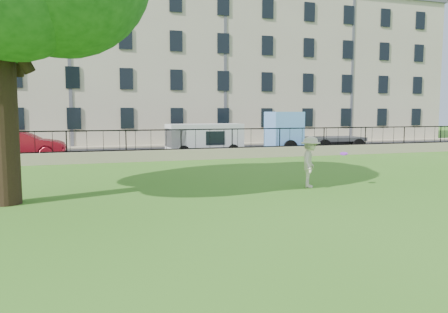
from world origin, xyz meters
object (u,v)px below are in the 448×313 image
object	(u,v)px
frisbee	(344,154)
red_sedan	(22,145)
blue_truck	(314,132)
white_van	(205,140)
man	(310,162)

from	to	relation	value
frisbee	red_sedan	distance (m)	18.41
red_sedan	blue_truck	bearing A→B (deg)	-90.55
blue_truck	white_van	bearing A→B (deg)	-177.37
red_sedan	white_van	world-z (taller)	white_van
red_sedan	blue_truck	xyz separation A→B (m)	(18.19, -1.00, 0.56)
white_van	man	bearing A→B (deg)	-90.04
red_sedan	blue_truck	world-z (taller)	blue_truck
man	frisbee	size ratio (longest dim) A/B	6.76
red_sedan	blue_truck	distance (m)	18.22
man	frisbee	world-z (taller)	man
man	white_van	xyz separation A→B (m)	(-0.50, 12.47, 0.06)
red_sedan	blue_truck	size ratio (longest dim) A/B	0.74
blue_truck	frisbee	bearing A→B (deg)	-112.53
frisbee	white_van	distance (m)	12.91
man	blue_truck	distance (m)	14.39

